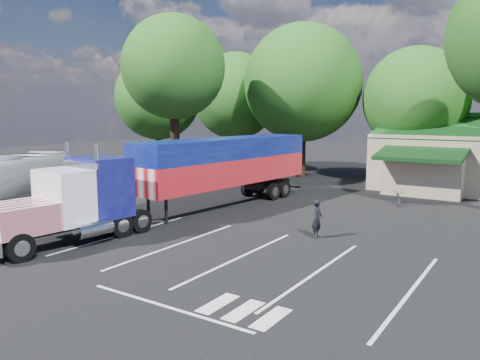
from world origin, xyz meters
The scene contains 11 objects.
ground centered at (0.00, 0.00, 0.00)m, with size 120.00×120.00×0.00m, color black.
tree_row_a centered at (-22.00, 16.50, 7.16)m, with size 9.00×9.00×11.68m.
tree_row_b centered at (-13.00, 17.80, 7.13)m, with size 8.40×8.40×11.35m.
tree_row_c centered at (-5.00, 16.20, 8.04)m, with size 10.00×10.00×13.05m.
tree_row_d centered at (4.00, 17.50, 6.58)m, with size 8.00×8.00×10.60m.
tree_near_left centered at (-10.50, 6.00, 8.81)m, with size 7.60×7.60×12.65m.
semi_truck centered at (-3.31, -0.67, 2.41)m, with size 4.78×20.51×4.27m.
woman centered at (4.50, -1.65, 0.87)m, with size 0.63×0.42×1.74m, color black.
bicycle centered at (5.50, 8.00, 0.45)m, with size 0.59×1.71×0.90m, color black.
tour_bus centered at (-12.67, -6.28, 1.58)m, with size 2.66×11.37×3.17m, color silver.
silver_sedan centered at (5.00, 13.38, 0.64)m, with size 1.35×3.87×1.28m, color #B8BBC0.
Camera 1 is at (12.83, -20.54, 5.57)m, focal length 35.00 mm.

